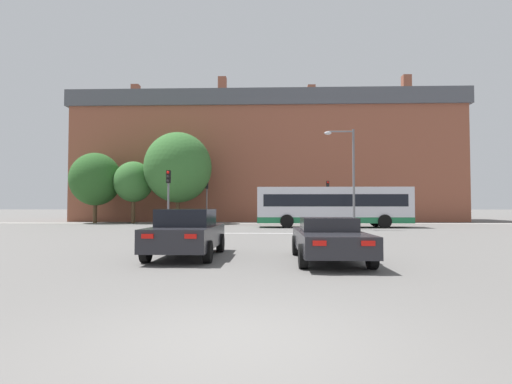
# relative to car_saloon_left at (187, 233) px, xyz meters

# --- Properties ---
(ground_plane) EXTENTS (400.00, 400.00, 0.00)m
(ground_plane) POSITION_rel_car_saloon_left_xyz_m (2.17, -7.74, -0.77)
(ground_plane) COLOR #605E5B
(stop_line_strip) EXTENTS (8.94, 0.30, 0.01)m
(stop_line_strip) POSITION_rel_car_saloon_left_xyz_m (2.17, 11.12, -0.76)
(stop_line_strip) COLOR silver
(stop_line_strip) RESTS_ON ground_plane
(far_pavement) EXTENTS (69.93, 2.50, 0.01)m
(far_pavement) POSITION_rel_car_saloon_left_xyz_m (2.17, 24.88, -0.76)
(far_pavement) COLOR gray
(far_pavement) RESTS_ON ground_plane
(brick_civic_building) EXTENTS (42.01, 11.85, 15.91)m
(brick_civic_building) POSITION_rel_car_saloon_left_xyz_m (2.32, 33.79, 6.18)
(brick_civic_building) COLOR brown
(brick_civic_building) RESTS_ON ground_plane
(car_saloon_left) EXTENTS (2.03, 4.39, 1.51)m
(car_saloon_left) POSITION_rel_car_saloon_left_xyz_m (0.00, 0.00, 0.00)
(car_saloon_left) COLOR #232328
(car_saloon_left) RESTS_ON ground_plane
(car_roadster_right) EXTENTS (1.99, 4.68, 1.26)m
(car_roadster_right) POSITION_rel_car_saloon_left_xyz_m (4.35, -0.81, -0.12)
(car_roadster_right) COLOR #232328
(car_roadster_right) RESTS_ON ground_plane
(bus_crossing_lead) EXTENTS (11.52, 2.69, 3.04)m
(bus_crossing_lead) POSITION_rel_car_saloon_left_xyz_m (7.50, 18.10, 0.86)
(bus_crossing_lead) COLOR silver
(bus_crossing_lead) RESTS_ON ground_plane
(traffic_light_near_left) EXTENTS (0.26, 0.31, 3.84)m
(traffic_light_near_left) POSITION_rel_car_saloon_left_xyz_m (-3.65, 11.98, 1.83)
(traffic_light_near_left) COLOR slate
(traffic_light_near_left) RESTS_ON ground_plane
(traffic_light_far_right) EXTENTS (0.26, 0.31, 3.94)m
(traffic_light_far_right) POSITION_rel_car_saloon_left_xyz_m (8.04, 24.29, 1.90)
(traffic_light_far_right) COLOR slate
(traffic_light_far_right) RESTS_ON ground_plane
(traffic_light_far_left) EXTENTS (0.26, 0.31, 4.04)m
(traffic_light_far_left) POSITION_rel_car_saloon_left_xyz_m (-3.20, 24.55, 1.96)
(traffic_light_far_left) COLOR slate
(traffic_light_far_left) RESTS_ON ground_plane
(street_lamp_junction) EXTENTS (2.09, 0.36, 6.93)m
(street_lamp_junction) POSITION_rel_car_saloon_left_xyz_m (8.09, 15.04, 3.49)
(street_lamp_junction) COLOR slate
(street_lamp_junction) RESTS_ON ground_plane
(pedestrian_waiting) EXTENTS (0.39, 0.46, 1.62)m
(pedestrian_waiting) POSITION_rel_car_saloon_left_xyz_m (5.66, 25.04, 0.18)
(pedestrian_waiting) COLOR #333851
(pedestrian_waiting) RESTS_ON ground_plane
(tree_by_building) EXTENTS (4.80, 4.80, 6.72)m
(tree_by_building) POSITION_rel_car_saloon_left_xyz_m (-13.97, 24.99, 3.43)
(tree_by_building) COLOR #4C3823
(tree_by_building) RESTS_ON ground_plane
(tree_kerbside) EXTENTS (3.65, 3.65, 5.84)m
(tree_kerbside) POSITION_rel_car_saloon_left_xyz_m (-10.19, 24.67, 3.14)
(tree_kerbside) COLOR #4C3823
(tree_kerbside) RESTS_ON ground_plane
(tree_distant) EXTENTS (6.28, 6.28, 8.54)m
(tree_distant) POSITION_rel_car_saloon_left_xyz_m (-5.90, 24.41, 4.47)
(tree_distant) COLOR #4C3823
(tree_distant) RESTS_ON ground_plane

